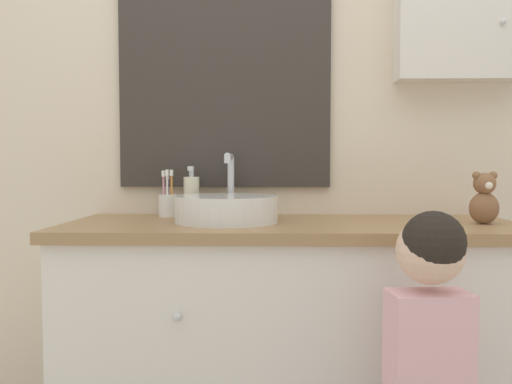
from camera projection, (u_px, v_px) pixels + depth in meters
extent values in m
cube|color=beige|center=(289.00, 102.00, 1.88)|extent=(3.20, 0.06, 2.50)
cube|color=#332D28|center=(225.00, 58.00, 1.84)|extent=(0.78, 0.02, 0.95)
cube|color=#B2C1CC|center=(224.00, 58.00, 1.83)|extent=(0.72, 0.01, 0.89)
sphere|color=silver|center=(503.00, 21.00, 1.71)|extent=(0.02, 0.02, 0.02)
cube|color=silver|center=(292.00, 354.00, 1.63)|extent=(1.41, 0.49, 0.79)
cube|color=#99754C|center=(293.00, 228.00, 1.60)|extent=(1.45, 0.53, 0.03)
sphere|color=silver|center=(177.00, 317.00, 1.37)|extent=(0.02, 0.02, 0.02)
sphere|color=silver|center=(418.00, 319.00, 1.35)|extent=(0.02, 0.02, 0.02)
cylinder|color=silver|center=(226.00, 209.00, 1.60)|extent=(0.33, 0.33, 0.09)
cylinder|color=silver|center=(226.00, 197.00, 1.60)|extent=(0.27, 0.27, 0.01)
cylinder|color=silver|center=(231.00, 187.00, 1.79)|extent=(0.02, 0.02, 0.21)
cylinder|color=silver|center=(229.00, 156.00, 1.71)|extent=(0.02, 0.15, 0.02)
cylinder|color=silver|center=(227.00, 160.00, 1.64)|extent=(0.02, 0.02, 0.02)
sphere|color=white|center=(256.00, 207.00, 1.79)|extent=(0.04, 0.04, 0.04)
cylinder|color=silver|center=(168.00, 206.00, 1.78)|extent=(0.06, 0.06, 0.08)
cylinder|color=orange|center=(172.00, 192.00, 1.78)|extent=(0.01, 0.01, 0.15)
cube|color=white|center=(171.00, 173.00, 1.77)|extent=(0.01, 0.02, 0.02)
cylinder|color=#8E56B7|center=(168.00, 193.00, 1.79)|extent=(0.01, 0.01, 0.14)
cube|color=white|center=(168.00, 176.00, 1.79)|extent=(0.01, 0.02, 0.02)
cylinder|color=pink|center=(164.00, 192.00, 1.78)|extent=(0.01, 0.01, 0.15)
cube|color=white|center=(163.00, 174.00, 1.78)|extent=(0.01, 0.02, 0.02)
cylinder|color=white|center=(167.00, 192.00, 1.77)|extent=(0.01, 0.01, 0.15)
cube|color=white|center=(167.00, 173.00, 1.77)|extent=(0.01, 0.02, 0.02)
cylinder|color=beige|center=(192.00, 197.00, 1.79)|extent=(0.06, 0.06, 0.14)
cylinder|color=silver|center=(191.00, 174.00, 1.78)|extent=(0.02, 0.02, 0.02)
cube|color=silver|center=(191.00, 168.00, 1.77)|extent=(0.02, 0.03, 0.02)
cube|color=beige|center=(428.00, 368.00, 1.18)|extent=(0.20, 0.13, 0.37)
sphere|color=beige|center=(430.00, 251.00, 1.17)|extent=(0.16, 0.16, 0.16)
sphere|color=black|center=(433.00, 242.00, 1.15)|extent=(0.15, 0.15, 0.15)
cylinder|color=beige|center=(423.00, 298.00, 1.37)|extent=(0.07, 0.28, 0.04)
cylinder|color=#8E56B7|center=(404.00, 273.00, 1.50)|extent=(0.01, 0.05, 0.12)
ellipsoid|color=brown|center=(484.00, 208.00, 1.55)|extent=(0.09, 0.07, 0.10)
sphere|color=brown|center=(485.00, 184.00, 1.55)|extent=(0.07, 0.07, 0.07)
sphere|color=brown|center=(476.00, 175.00, 1.55)|extent=(0.03, 0.03, 0.03)
sphere|color=brown|center=(493.00, 175.00, 1.55)|extent=(0.03, 0.03, 0.03)
sphere|color=silver|center=(489.00, 186.00, 1.52)|extent=(0.02, 0.02, 0.02)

